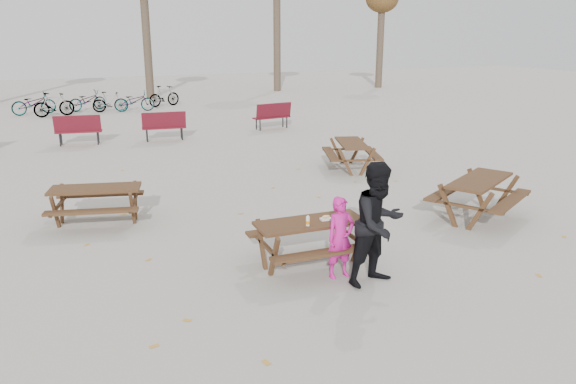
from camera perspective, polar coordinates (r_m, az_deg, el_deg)
name	(u,v)px	position (r m, az deg, el deg)	size (l,w,h in m)	color
ground	(310,265)	(9.47, 2.25, -7.41)	(80.00, 80.00, 0.00)	gray
main_picnic_table	(310,232)	(9.25, 2.29, -4.08)	(1.80, 1.45, 0.78)	#331A12
food_tray	(326,219)	(9.25, 3.87, -2.76)	(0.18, 0.11, 0.04)	white
bread_roll	(326,217)	(9.23, 3.87, -2.51)	(0.14, 0.06, 0.05)	tan
soda_bottle	(308,221)	(8.95, 2.02, -3.01)	(0.07, 0.07, 0.17)	silver
child	(341,238)	(8.84, 5.36, -4.63)	(0.48, 0.32, 1.32)	#C31882
adult	(379,224)	(8.60, 9.20, -3.22)	(0.94, 0.73, 1.93)	black
picnic_table_east	(478,198)	(12.26, 18.75, -0.62)	(1.95, 1.57, 0.84)	#331A12
picnic_table_north	(97,205)	(11.93, -18.86, -1.30)	(1.75, 1.41, 0.75)	#331A12
picnic_table_far	(351,156)	(15.79, 6.46, 3.69)	(1.77, 1.43, 0.76)	#331A12
park_bench_row	(127,127)	(20.39, -16.01, 6.40)	(12.27, 1.48, 1.03)	maroon
bicycle_row	(95,101)	(28.20, -19.05, 8.71)	(7.91, 2.62, 1.06)	black
fallen_leaves	(284,216)	(11.80, -0.43, -2.49)	(11.00, 11.00, 0.01)	#BD822D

